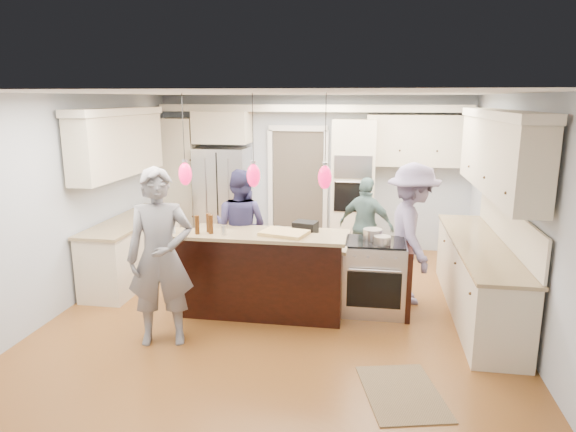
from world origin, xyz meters
name	(u,v)px	position (x,y,z in m)	size (l,w,h in m)	color
ground_plane	(284,309)	(0.00, 0.00, 0.00)	(6.00, 6.00, 0.00)	#965929
room_shell	(283,168)	(0.00, 0.00, 1.82)	(5.54, 6.04, 2.72)	#B2BCC6
refrigerator	(223,198)	(-1.55, 2.64, 0.90)	(0.90, 0.70, 1.80)	#B7B7BC
oven_column	(353,188)	(0.75, 2.67, 1.15)	(0.72, 0.69, 2.30)	beige
back_upper_cabinets	(268,155)	(-0.75, 2.76, 1.67)	(5.30, 0.61, 2.54)	beige
right_counter_run	(485,232)	(2.44, 0.30, 1.06)	(0.64, 3.10, 2.51)	beige
left_cabinets	(128,209)	(-2.44, 0.80, 1.06)	(0.64, 2.30, 2.51)	beige
kitchen_island	(265,270)	(-0.25, 0.07, 0.49)	(2.10, 1.46, 1.12)	black
island_range	(376,277)	(1.16, 0.15, 0.46)	(0.82, 0.71, 0.92)	#B7B7BC
pendant_lights	(253,175)	(-0.25, -0.51, 1.80)	(1.75, 0.15, 1.03)	black
person_bar_end	(160,258)	(-1.15, -1.08, 0.97)	(0.71, 0.47, 1.95)	slate
person_far_left	(241,227)	(-0.77, 0.85, 0.84)	(0.82, 0.64, 1.68)	navy
person_far_right	(366,226)	(1.00, 1.60, 0.75)	(0.87, 0.36, 1.49)	slate
person_range_side	(412,234)	(1.60, 0.58, 0.92)	(1.19, 0.68, 1.84)	gray
floor_rug	(402,393)	(1.40, -1.72, 0.01)	(0.67, 0.97, 0.01)	olive
water_bottle	(172,221)	(-1.20, -0.62, 1.27)	(0.07, 0.07, 0.30)	silver
beer_bottle_a	(209,223)	(-0.80, -0.49, 1.23)	(0.06, 0.06, 0.22)	#44240C
beer_bottle_b	(197,225)	(-0.90, -0.60, 1.23)	(0.05, 0.05, 0.22)	#44240C
beer_bottle_c	(211,224)	(-0.75, -0.56, 1.23)	(0.06, 0.06, 0.22)	#44240C
drink_can	(224,230)	(-0.59, -0.58, 1.17)	(0.06, 0.06, 0.11)	#B7B7BC
cutting_board	(284,233)	(0.09, -0.47, 1.14)	(0.51, 0.36, 0.04)	tan
pot_large	(373,234)	(1.09, 0.21, 0.99)	(0.23, 0.23, 0.14)	#B7B7BC
pot_small	(382,240)	(1.21, 0.01, 0.97)	(0.21, 0.21, 0.10)	#B7B7BC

